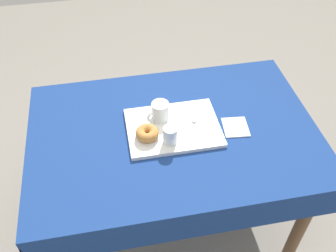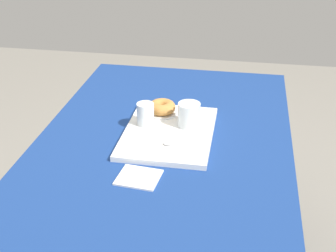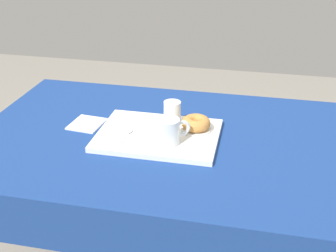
{
  "view_description": "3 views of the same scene",
  "coord_description": "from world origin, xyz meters",
  "views": [
    {
      "loc": [
        0.26,
        1.21,
        2.05
      ],
      "look_at": [
        0.03,
        -0.0,
        0.81
      ],
      "focal_mm": 40.58,
      "sensor_mm": 36.0,
      "label": 1
    },
    {
      "loc": [
        -1.47,
        -0.27,
        1.6
      ],
      "look_at": [
        -0.0,
        -0.01,
        0.81
      ],
      "focal_mm": 49.61,
      "sensor_mm": 36.0,
      "label": 2
    },
    {
      "loc": [
        0.33,
        -1.38,
        1.53
      ],
      "look_at": [
        0.04,
        -0.02,
        0.83
      ],
      "focal_mm": 47.18,
      "sensor_mm": 36.0,
      "label": 3
    }
  ],
  "objects": [
    {
      "name": "water_glass_near",
      "position": [
        0.03,
        0.08,
        0.83
      ],
      "size": [
        0.06,
        0.06,
        0.08
      ],
      "color": "white",
      "rests_on": "serving_tray"
    },
    {
      "name": "sugar_donut_left",
      "position": [
        0.13,
        0.04,
        0.83
      ],
      "size": [
        0.11,
        0.11,
        0.04
      ],
      "primitive_type": "torus",
      "color": "#BC7F3D",
      "rests_on": "donut_plate_left"
    },
    {
      "name": "serving_tray",
      "position": [
        0.0,
        -0.01,
        0.79
      ],
      "size": [
        0.43,
        0.32,
        0.02
      ],
      "primitive_type": "cube",
      "color": "white",
      "rests_on": "dining_table"
    },
    {
      "name": "donut_plate_left",
      "position": [
        0.13,
        0.04,
        0.8
      ],
      "size": [
        0.11,
        0.11,
        0.01
      ],
      "primitive_type": "cylinder",
      "color": "white",
      "rests_on": "serving_tray"
    },
    {
      "name": "ground_plane",
      "position": [
        0.0,
        0.0,
        0.0
      ],
      "size": [
        6.0,
        6.0,
        0.0
      ],
      "primitive_type": "plane",
      "color": "gray"
    },
    {
      "name": "paper_napkin",
      "position": [
        -0.29,
        0.03,
        0.78
      ],
      "size": [
        0.13,
        0.14,
        0.01
      ],
      "primitive_type": "cube",
      "rotation": [
        0.0,
        0.0,
        -0.1
      ],
      "color": "white",
      "rests_on": "dining_table"
    },
    {
      "name": "dining_table",
      "position": [
        0.0,
        0.0,
        0.68
      ],
      "size": [
        1.35,
        0.91,
        0.78
      ],
      "color": "navy",
      "rests_on": "ground"
    },
    {
      "name": "tea_mug_left",
      "position": [
        0.05,
        -0.08,
        0.84
      ],
      "size": [
        0.11,
        0.09,
        0.09
      ],
      "color": "white",
      "rests_on": "serving_tray"
    },
    {
      "name": "teaspoon_near",
      "position": [
        -0.1,
        -0.04,
        0.8
      ],
      "size": [
        0.03,
        0.13,
        0.01
      ],
      "rotation": [
        0.0,
        0.0,
        1.53
      ],
      "color": "silver",
      "rests_on": "serving_tray"
    }
  ]
}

